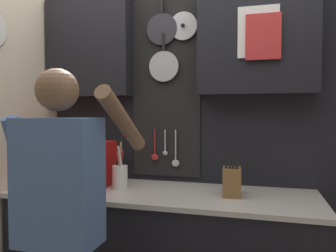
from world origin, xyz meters
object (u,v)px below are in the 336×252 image
(utensil_crock, at_px, (120,175))
(person, at_px, (60,209))
(microwave, at_px, (76,164))
(knife_block, at_px, (232,181))

(utensil_crock, relative_size, person, 0.22)
(microwave, relative_size, knife_block, 1.87)
(microwave, xyz_separation_m, utensil_crock, (0.33, 0.00, -0.06))
(microwave, bearing_deg, utensil_crock, 0.23)
(utensil_crock, bearing_deg, microwave, -179.77)
(microwave, bearing_deg, person, -64.50)
(microwave, distance_m, person, 0.78)
(utensil_crock, bearing_deg, knife_block, -0.05)
(person, bearing_deg, knife_block, 43.23)
(knife_block, bearing_deg, utensil_crock, 179.95)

